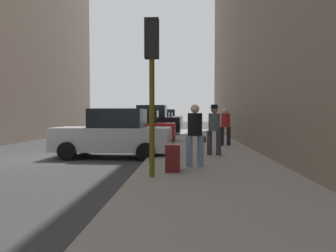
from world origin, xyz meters
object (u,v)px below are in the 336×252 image
at_px(traffic_light, 152,63).
at_px(pedestrian_in_red_jacket, 225,125).
at_px(rolling_suitcase, 173,158).
at_px(parked_white_van, 166,118).
at_px(parked_blue_sedan, 162,121).
at_px(pedestrian_with_beanie, 214,127).
at_px(parked_gray_coupe, 157,122).
at_px(duffel_bag, 203,139).
at_px(parked_red_hatchback, 138,128).
at_px(parked_silver_sedan, 114,134).
at_px(fire_hydrant, 170,135).
at_px(parked_black_suv, 150,122).
at_px(pedestrian_in_jeans, 195,132).

relative_size(traffic_light, pedestrian_in_red_jacket, 2.11).
bearing_deg(rolling_suitcase, parked_white_van, 93.70).
distance_m(parked_blue_sedan, pedestrian_with_beanie, 25.55).
bearing_deg(traffic_light, parked_gray_coupe, 94.66).
height_order(parked_blue_sedan, pedestrian_in_red_jacket, pedestrian_in_red_jacket).
bearing_deg(traffic_light, duffel_bag, 80.20).
bearing_deg(parked_gray_coupe, parked_red_hatchback, -90.00).
distance_m(parked_silver_sedan, rolling_suitcase, 4.29).
xyz_separation_m(rolling_suitcase, duffel_bag, (1.22, 8.88, -0.20)).
bearing_deg(parked_white_van, duffel_bag, -82.49).
distance_m(parked_white_van, pedestrian_in_red_jacket, 29.05).
distance_m(parked_gray_coupe, fire_hydrant, 13.20).
xyz_separation_m(parked_black_suv, pedestrian_in_jeans, (2.88, -14.92, 0.07)).
relative_size(parked_silver_sedan, parked_black_suv, 0.91).
relative_size(pedestrian_in_jeans, duffel_bag, 3.89).
xyz_separation_m(parked_blue_sedan, traffic_light, (1.85, -29.42, 1.91)).
bearing_deg(duffel_bag, parked_red_hatchback, 168.65).
height_order(traffic_light, pedestrian_in_jeans, traffic_light).
xyz_separation_m(pedestrian_in_red_jacket, pedestrian_with_beanie, (-0.83, -3.62, 0.03)).
relative_size(parked_silver_sedan, parked_blue_sedan, 1.00).
distance_m(parked_white_van, duffel_bag, 27.01).
xyz_separation_m(parked_red_hatchback, parked_white_van, (-0.00, 26.06, 0.18)).
height_order(fire_hydrant, pedestrian_in_red_jacket, pedestrian_in_red_jacket).
relative_size(rolling_suitcase, duffel_bag, 2.36).
distance_m(parked_black_suv, rolling_suitcase, 15.87).
bearing_deg(pedestrian_in_jeans, parked_black_suv, 100.93).
distance_m(parked_gray_coupe, pedestrian_in_red_jacket, 15.64).
relative_size(parked_red_hatchback, pedestrian_with_beanie, 2.38).
distance_m(fire_hydrant, traffic_light, 9.93).
xyz_separation_m(fire_hydrant, pedestrian_in_red_jacket, (2.66, -1.92, 0.61)).
height_order(parked_black_suv, parked_gray_coupe, parked_black_suv).
height_order(pedestrian_with_beanie, rolling_suitcase, pedestrian_with_beanie).
bearing_deg(parked_gray_coupe, duffel_bag, -74.89).
bearing_deg(rolling_suitcase, parked_silver_sedan, 122.60).
xyz_separation_m(parked_gray_coupe, traffic_light, (1.85, -22.74, 1.91)).
relative_size(parked_silver_sedan, parked_gray_coupe, 1.01).
relative_size(parked_gray_coupe, pedestrian_in_jeans, 2.46).
xyz_separation_m(parked_black_suv, parked_blue_sedan, (0.00, 12.92, -0.18)).
bearing_deg(pedestrian_with_beanie, parked_gray_coupe, 101.03).
bearing_deg(parked_blue_sedan, parked_white_van, 90.00).
relative_size(parked_white_van, traffic_light, 1.29).
height_order(parked_red_hatchback, pedestrian_in_red_jacket, pedestrian_in_red_jacket).
bearing_deg(traffic_light, parked_white_van, 92.91).
distance_m(parked_white_van, pedestrian_with_beanie, 32.52).
distance_m(parked_blue_sedan, pedestrian_in_jeans, 27.99).
bearing_deg(parked_black_suv, parked_gray_coupe, 90.00).
relative_size(parked_black_suv, parked_gray_coupe, 1.11).
relative_size(parked_black_suv, pedestrian_with_beanie, 2.62).
height_order(parked_blue_sedan, fire_hydrant, parked_blue_sedan).
relative_size(pedestrian_in_red_jacket, pedestrian_with_beanie, 0.96).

